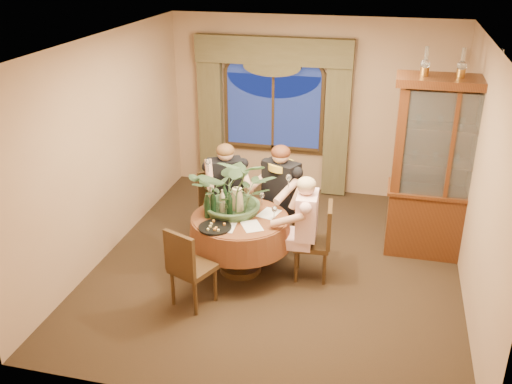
% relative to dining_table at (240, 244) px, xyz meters
% --- Properties ---
extents(floor, '(5.00, 5.00, 0.00)m').
position_rel_dining_table_xyz_m(floor, '(0.43, 0.25, -0.38)').
color(floor, black).
rests_on(floor, ground).
extents(wall_back, '(4.50, 0.00, 4.50)m').
position_rel_dining_table_xyz_m(wall_back, '(0.43, 2.75, 1.02)').
color(wall_back, '#A17B5A').
rests_on(wall_back, ground).
extents(wall_right, '(0.00, 5.00, 5.00)m').
position_rel_dining_table_xyz_m(wall_right, '(2.68, 0.25, 1.02)').
color(wall_right, '#A17B5A').
rests_on(wall_right, ground).
extents(ceiling, '(5.00, 5.00, 0.00)m').
position_rel_dining_table_xyz_m(ceiling, '(0.43, 0.25, 2.42)').
color(ceiling, white).
rests_on(ceiling, wall_back).
extents(window, '(1.62, 0.10, 1.32)m').
position_rel_dining_table_xyz_m(window, '(-0.17, 2.68, 0.92)').
color(window, navy).
rests_on(window, wall_back).
extents(arched_transom, '(1.60, 0.06, 0.44)m').
position_rel_dining_table_xyz_m(arched_transom, '(-0.17, 2.68, 1.71)').
color(arched_transom, navy).
rests_on(arched_transom, wall_back).
extents(drapery_left, '(0.38, 0.14, 2.32)m').
position_rel_dining_table_xyz_m(drapery_left, '(-1.20, 2.63, 0.80)').
color(drapery_left, '#484125').
rests_on(drapery_left, floor).
extents(drapery_right, '(0.38, 0.14, 2.32)m').
position_rel_dining_table_xyz_m(drapery_right, '(0.86, 2.63, 0.80)').
color(drapery_right, '#484125').
rests_on(drapery_right, floor).
extents(swag_valance, '(2.45, 0.16, 0.42)m').
position_rel_dining_table_xyz_m(swag_valance, '(-0.17, 2.60, 1.90)').
color(swag_valance, '#484125').
rests_on(swag_valance, wall_back).
extents(dining_table, '(1.51, 1.51, 0.75)m').
position_rel_dining_table_xyz_m(dining_table, '(0.00, 0.00, 0.00)').
color(dining_table, maroon).
rests_on(dining_table, floor).
extents(china_cabinet, '(1.45, 0.57, 2.35)m').
position_rel_dining_table_xyz_m(china_cabinet, '(2.40, 1.04, 0.80)').
color(china_cabinet, '#3B1B0B').
rests_on(china_cabinet, floor).
extents(oil_lamp_left, '(0.11, 0.11, 0.34)m').
position_rel_dining_table_xyz_m(oil_lamp_left, '(1.99, 1.04, 2.14)').
color(oil_lamp_left, '#A5722D').
rests_on(oil_lamp_left, china_cabinet).
extents(oil_lamp_center, '(0.11, 0.11, 0.34)m').
position_rel_dining_table_xyz_m(oil_lamp_center, '(2.40, 1.04, 2.14)').
color(oil_lamp_center, '#A5722D').
rests_on(oil_lamp_center, china_cabinet).
extents(oil_lamp_right, '(0.11, 0.11, 0.34)m').
position_rel_dining_table_xyz_m(oil_lamp_right, '(2.81, 1.04, 2.14)').
color(oil_lamp_right, '#A5722D').
rests_on(oil_lamp_right, china_cabinet).
extents(chair_right, '(0.46, 0.46, 0.96)m').
position_rel_dining_table_xyz_m(chair_right, '(0.87, 0.08, 0.10)').
color(chair_right, black).
rests_on(chair_right, floor).
extents(chair_back_right, '(0.55, 0.55, 0.96)m').
position_rel_dining_table_xyz_m(chair_back_right, '(0.30, 0.74, 0.10)').
color(chair_back_right, black).
rests_on(chair_back_right, floor).
extents(chair_back, '(0.59, 0.59, 0.96)m').
position_rel_dining_table_xyz_m(chair_back, '(-0.49, 0.67, 0.10)').
color(chair_back, black).
rests_on(chair_back, floor).
extents(chair_front_left, '(0.55, 0.55, 0.96)m').
position_rel_dining_table_xyz_m(chair_front_left, '(-0.33, -0.80, 0.10)').
color(chair_front_left, black).
rests_on(chair_front_left, floor).
extents(person_pink, '(0.47, 0.50, 1.33)m').
position_rel_dining_table_xyz_m(person_pink, '(0.81, 0.05, 0.29)').
color(person_pink, beige).
rests_on(person_pink, floor).
extents(person_back, '(0.66, 0.64, 1.40)m').
position_rel_dining_table_xyz_m(person_back, '(-0.40, 0.76, 0.33)').
color(person_back, black).
rests_on(person_back, floor).
extents(person_scarf, '(0.68, 0.66, 1.45)m').
position_rel_dining_table_xyz_m(person_scarf, '(0.36, 0.73, 0.35)').
color(person_scarf, black).
rests_on(person_scarf, floor).
extents(stoneware_vase, '(0.16, 0.16, 0.31)m').
position_rel_dining_table_xyz_m(stoneware_vase, '(-0.07, 0.14, 0.53)').
color(stoneware_vase, tan).
rests_on(stoneware_vase, dining_table).
extents(centerpiece_plant, '(1.06, 1.18, 0.92)m').
position_rel_dining_table_xyz_m(centerpiece_plant, '(-0.08, 0.14, 1.04)').
color(centerpiece_plant, '#3E5C38').
rests_on(centerpiece_plant, dining_table).
extents(olive_bowl, '(0.16, 0.16, 0.05)m').
position_rel_dining_table_xyz_m(olive_bowl, '(0.03, -0.06, 0.40)').
color(olive_bowl, '#45552E').
rests_on(olive_bowl, dining_table).
extents(cheese_platter, '(0.39, 0.39, 0.02)m').
position_rel_dining_table_xyz_m(cheese_platter, '(-0.20, -0.36, 0.39)').
color(cheese_platter, black).
rests_on(cheese_platter, dining_table).
extents(wine_bottle_0, '(0.07, 0.07, 0.33)m').
position_rel_dining_table_xyz_m(wine_bottle_0, '(-0.22, 0.01, 0.54)').
color(wine_bottle_0, tan).
rests_on(wine_bottle_0, dining_table).
extents(wine_bottle_1, '(0.07, 0.07, 0.33)m').
position_rel_dining_table_xyz_m(wine_bottle_1, '(-0.24, 0.17, 0.54)').
color(wine_bottle_1, black).
rests_on(wine_bottle_1, dining_table).
extents(wine_bottle_2, '(0.07, 0.07, 0.33)m').
position_rel_dining_table_xyz_m(wine_bottle_2, '(-0.39, 0.08, 0.54)').
color(wine_bottle_2, tan).
rests_on(wine_bottle_2, dining_table).
extents(wine_bottle_3, '(0.07, 0.07, 0.33)m').
position_rel_dining_table_xyz_m(wine_bottle_3, '(-0.12, -0.03, 0.54)').
color(wine_bottle_3, black).
rests_on(wine_bottle_3, dining_table).
extents(wine_bottle_4, '(0.07, 0.07, 0.33)m').
position_rel_dining_table_xyz_m(wine_bottle_4, '(-0.38, -0.11, 0.54)').
color(wine_bottle_4, black).
rests_on(wine_bottle_4, dining_table).
extents(wine_bottle_5, '(0.07, 0.07, 0.33)m').
position_rel_dining_table_xyz_m(wine_bottle_5, '(-0.32, -0.04, 0.54)').
color(wine_bottle_5, black).
rests_on(wine_bottle_5, dining_table).
extents(tasting_paper_0, '(0.33, 0.37, 0.00)m').
position_rel_dining_table_xyz_m(tasting_paper_0, '(0.20, -0.21, 0.38)').
color(tasting_paper_0, white).
rests_on(tasting_paper_0, dining_table).
extents(tasting_paper_1, '(0.28, 0.34, 0.00)m').
position_rel_dining_table_xyz_m(tasting_paper_1, '(0.32, 0.17, 0.38)').
color(tasting_paper_1, white).
rests_on(tasting_paper_1, dining_table).
extents(tasting_paper_2, '(0.23, 0.31, 0.00)m').
position_rel_dining_table_xyz_m(tasting_paper_2, '(-0.09, -0.29, 0.38)').
color(tasting_paper_2, white).
rests_on(tasting_paper_2, dining_table).
extents(wine_glass_person_pink, '(0.07, 0.07, 0.18)m').
position_rel_dining_table_xyz_m(wine_glass_person_pink, '(0.42, 0.03, 0.46)').
color(wine_glass_person_pink, silver).
rests_on(wine_glass_person_pink, dining_table).
extents(wine_glass_person_back, '(0.07, 0.07, 0.18)m').
position_rel_dining_table_xyz_m(wine_glass_person_back, '(-0.20, 0.37, 0.46)').
color(wine_glass_person_back, silver).
rests_on(wine_glass_person_back, dining_table).
extents(wine_glass_person_scarf, '(0.07, 0.07, 0.18)m').
position_rel_dining_table_xyz_m(wine_glass_person_scarf, '(0.18, 0.37, 0.46)').
color(wine_glass_person_scarf, silver).
rests_on(wine_glass_person_scarf, dining_table).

